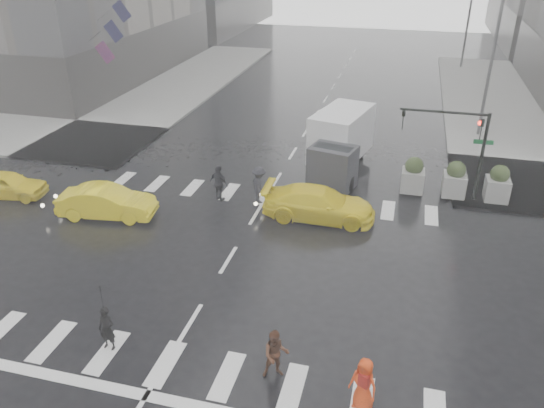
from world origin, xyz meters
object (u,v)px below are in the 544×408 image
(pedestrian_orange, at_px, (364,384))
(taxi_front, at_px, (7,184))
(taxi_mid, at_px, (107,202))
(box_truck, at_px, (339,142))
(pedestrian_brown, at_px, (276,354))
(traffic_signal_pole, at_px, (463,138))

(pedestrian_orange, relative_size, taxi_front, 0.43)
(taxi_mid, bearing_deg, box_truck, -59.11)
(pedestrian_brown, xyz_separation_m, box_truck, (-0.40, 15.52, 0.92))
(traffic_signal_pole, height_order, box_truck, traffic_signal_pole)
(taxi_mid, height_order, box_truck, box_truck)
(pedestrian_brown, distance_m, taxi_front, 17.97)
(taxi_mid, bearing_deg, pedestrian_orange, -131.44)
(pedestrian_orange, distance_m, taxi_front, 20.54)
(traffic_signal_pole, height_order, pedestrian_brown, traffic_signal_pole)
(box_truck, bearing_deg, pedestrian_brown, -75.03)
(pedestrian_orange, bearing_deg, box_truck, 125.88)
(pedestrian_brown, distance_m, box_truck, 15.56)
(pedestrian_brown, bearing_deg, pedestrian_orange, -31.30)
(pedestrian_orange, bearing_deg, taxi_mid, 172.09)
(traffic_signal_pole, distance_m, pedestrian_brown, 14.90)
(box_truck, bearing_deg, traffic_signal_pole, -4.28)
(pedestrian_brown, xyz_separation_m, pedestrian_orange, (2.61, -0.54, 0.03))
(traffic_signal_pole, relative_size, taxi_mid, 1.01)
(pedestrian_brown, bearing_deg, traffic_signal_pole, 47.95)
(pedestrian_brown, relative_size, pedestrian_orange, 0.97)
(taxi_mid, bearing_deg, pedestrian_brown, -135.88)
(taxi_front, bearing_deg, pedestrian_brown, -126.60)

